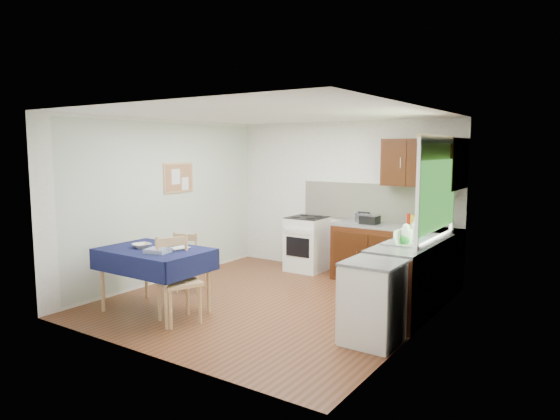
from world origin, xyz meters
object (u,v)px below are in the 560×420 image
Objects in this scene: sandwich_press at (370,219)px; kettle at (406,235)px; chair_far at (189,260)px; chair_near at (177,277)px; toaster at (364,218)px; dish_rack at (400,243)px; dining_table at (154,257)px.

sandwich_press is 1.03× the size of kettle.
chair_far is 2.80m from sandwich_press.
kettle is at bearing -29.91° from chair_near.
kettle reaches higher than sandwich_press.
chair_near is 3.19m from toaster.
kettle is at bearing 64.25° from dish_rack.
dish_rack is at bearing 12.01° from dining_table.
dining_table is at bearing -116.86° from sandwich_press.
sandwich_press is (1.62, 2.89, 0.27)m from dining_table.
toaster is 0.57× the size of dish_rack.
sandwich_press is at bearing 139.88° from dish_rack.
chair_near is at bearing -27.92° from dining_table.
dining_table is 1.52× the size of chair_far.
chair_far is 3.06m from kettle.
dining_table is 0.96m from chair_far.
dish_rack is at bearing -71.17° from toaster.
chair_far is 3.35× the size of sandwich_press.
chair_far is at bearing -153.70° from dish_rack.
sandwich_press is at bearing 1.67° from chair_near.
chair_near is at bearing -129.32° from dish_rack.
dish_rack is (2.14, 1.61, 0.38)m from chair_near.
toaster reaches higher than sandwich_press.
toaster is at bearing 142.49° from dish_rack.
chair_near is 2.47× the size of dish_rack.
chair_far is (-0.27, 0.89, -0.24)m from dining_table.
dining_table is 3.04m from dish_rack.
toaster is at bearing 131.11° from kettle.
chair_far is at bearing 88.57° from dining_table.
chair_near reaches higher than chair_far.
dining_table is 5.22× the size of kettle.
kettle is at bearing 171.46° from chair_far.
chair_near is at bearing -129.29° from toaster.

